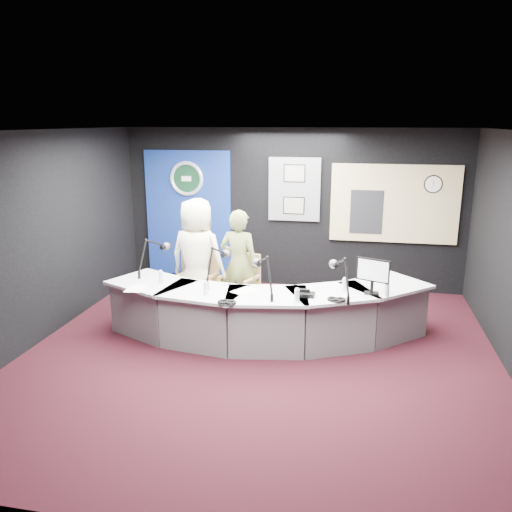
% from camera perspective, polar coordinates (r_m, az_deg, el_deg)
% --- Properties ---
extents(ground, '(6.00, 6.00, 0.00)m').
position_cam_1_polar(ground, '(6.69, 0.35, -10.97)').
color(ground, black).
rests_on(ground, ground).
extents(ceiling, '(6.00, 6.00, 0.02)m').
position_cam_1_polar(ceiling, '(6.03, 0.39, 13.75)').
color(ceiling, silver).
rests_on(ceiling, ground).
extents(wall_back, '(6.00, 0.02, 2.80)m').
position_cam_1_polar(wall_back, '(9.12, 3.95, 5.24)').
color(wall_back, black).
rests_on(wall_back, ground).
extents(wall_front, '(6.00, 0.02, 2.80)m').
position_cam_1_polar(wall_front, '(3.48, -9.18, -11.17)').
color(wall_front, black).
rests_on(wall_front, ground).
extents(wall_left, '(0.02, 6.00, 2.80)m').
position_cam_1_polar(wall_left, '(7.38, -23.18, 1.78)').
color(wall_left, black).
rests_on(wall_left, ground).
extents(broadcast_desk, '(4.50, 1.90, 0.75)m').
position_cam_1_polar(broadcast_desk, '(7.05, 0.80, -6.28)').
color(broadcast_desk, silver).
rests_on(broadcast_desk, ground).
extents(backdrop_panel, '(1.60, 0.05, 2.30)m').
position_cam_1_polar(backdrop_panel, '(9.54, -7.52, 4.66)').
color(backdrop_panel, navy).
rests_on(backdrop_panel, wall_back).
extents(agency_seal, '(0.63, 0.07, 0.63)m').
position_cam_1_polar(agency_seal, '(9.41, -7.73, 8.51)').
color(agency_seal, silver).
rests_on(agency_seal, backdrop_panel).
extents(seal_center, '(0.48, 0.01, 0.48)m').
position_cam_1_polar(seal_center, '(9.41, -7.72, 8.52)').
color(seal_center, black).
rests_on(seal_center, backdrop_panel).
extents(pinboard, '(0.90, 0.04, 1.10)m').
position_cam_1_polar(pinboard, '(9.03, 4.28, 7.38)').
color(pinboard, slate).
rests_on(pinboard, wall_back).
extents(framed_photo_upper, '(0.34, 0.02, 0.27)m').
position_cam_1_polar(framed_photo_upper, '(8.97, 4.29, 9.13)').
color(framed_photo_upper, gray).
rests_on(framed_photo_upper, pinboard).
extents(framed_photo_lower, '(0.34, 0.02, 0.27)m').
position_cam_1_polar(framed_photo_lower, '(9.04, 4.22, 5.60)').
color(framed_photo_lower, gray).
rests_on(framed_photo_lower, pinboard).
extents(booth_window_frame, '(2.12, 0.06, 1.32)m').
position_cam_1_polar(booth_window_frame, '(9.01, 15.09, 5.62)').
color(booth_window_frame, tan).
rests_on(booth_window_frame, wall_back).
extents(booth_glow, '(2.00, 0.02, 1.20)m').
position_cam_1_polar(booth_glow, '(9.00, 15.10, 5.61)').
color(booth_glow, '#D1C584').
rests_on(booth_glow, booth_window_frame).
extents(equipment_rack, '(0.55, 0.02, 0.75)m').
position_cam_1_polar(equipment_rack, '(8.99, 12.17, 4.80)').
color(equipment_rack, black).
rests_on(equipment_rack, booth_window_frame).
extents(wall_clock, '(0.28, 0.01, 0.28)m').
position_cam_1_polar(wall_clock, '(9.00, 19.09, 7.56)').
color(wall_clock, white).
rests_on(wall_clock, booth_window_frame).
extents(armchair_left, '(0.67, 0.67, 0.95)m').
position_cam_1_polar(armchair_left, '(7.93, -6.46, -3.18)').
color(armchair_left, '#A8844D').
rests_on(armchair_left, ground).
extents(armchair_right, '(0.73, 0.73, 1.01)m').
position_cam_1_polar(armchair_right, '(7.78, -1.87, -3.22)').
color(armchair_right, '#A8844D').
rests_on(armchair_right, ground).
extents(draped_jacket, '(0.51, 0.24, 0.70)m').
position_cam_1_polar(draped_jacket, '(8.13, -6.62, -1.66)').
color(draped_jacket, slate).
rests_on(draped_jacket, armchair_left).
extents(person_man, '(0.97, 0.71, 1.81)m').
position_cam_1_polar(person_man, '(7.81, -6.56, -0.18)').
color(person_man, '#FFF6CB').
rests_on(person_man, ground).
extents(person_woman, '(0.66, 0.49, 1.66)m').
position_cam_1_polar(person_woman, '(7.68, -1.89, -0.92)').
color(person_woman, olive).
rests_on(person_woman, ground).
extents(computer_monitor, '(0.46, 0.21, 0.33)m').
position_cam_1_polar(computer_monitor, '(6.70, 12.86, -1.53)').
color(computer_monitor, black).
rests_on(computer_monitor, broadcast_desk).
extents(desk_phone, '(0.20, 0.17, 0.05)m').
position_cam_1_polar(desk_phone, '(6.56, 5.67, -4.27)').
color(desk_phone, black).
rests_on(desk_phone, broadcast_desk).
extents(headphones_near, '(0.20, 0.20, 0.03)m').
position_cam_1_polar(headphones_near, '(6.45, 8.96, -4.78)').
color(headphones_near, black).
rests_on(headphones_near, broadcast_desk).
extents(headphones_far, '(0.24, 0.24, 0.04)m').
position_cam_1_polar(headphones_far, '(6.29, -3.25, -5.14)').
color(headphones_far, black).
rests_on(headphones_far, broadcast_desk).
extents(paper_stack, '(0.25, 0.33, 0.00)m').
position_cam_1_polar(paper_stack, '(7.01, -13.27, -3.55)').
color(paper_stack, white).
rests_on(paper_stack, broadcast_desk).
extents(notepad, '(0.36, 0.40, 0.00)m').
position_cam_1_polar(notepad, '(6.74, -1.27, -3.88)').
color(notepad, white).
rests_on(notepad, broadcast_desk).
extents(boom_mic_a, '(0.32, 0.71, 0.60)m').
position_cam_1_polar(boom_mic_a, '(7.58, -11.38, 0.30)').
color(boom_mic_a, black).
rests_on(boom_mic_a, broadcast_desk).
extents(boom_mic_b, '(0.23, 0.73, 0.60)m').
position_cam_1_polar(boom_mic_b, '(7.01, -4.37, -0.64)').
color(boom_mic_b, black).
rests_on(boom_mic_b, broadcast_desk).
extents(boom_mic_c, '(0.42, 0.66, 0.60)m').
position_cam_1_polar(boom_mic_c, '(6.53, 0.87, -1.74)').
color(boom_mic_c, black).
rests_on(boom_mic_c, broadcast_desk).
extents(boom_mic_d, '(0.34, 0.70, 0.60)m').
position_cam_1_polar(boom_mic_d, '(6.54, 9.42, -1.94)').
color(boom_mic_d, black).
rests_on(boom_mic_d, broadcast_desk).
extents(water_bottles, '(3.08, 0.61, 0.18)m').
position_cam_1_polar(water_bottles, '(6.65, 1.28, -3.35)').
color(water_bottles, silver).
rests_on(water_bottles, broadcast_desk).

